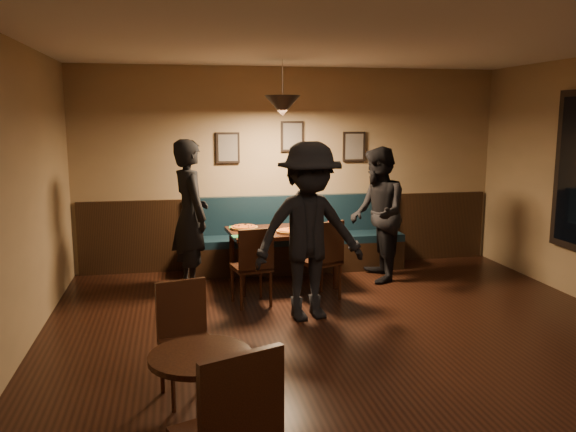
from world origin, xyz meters
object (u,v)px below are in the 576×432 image
object	(u,v)px
tabasco_bottle	(329,224)
cafe_table	(202,405)
chair_near_left	(251,266)
diner_right	(378,214)
diner_left	(191,215)
chair_near_right	(319,259)
dining_table	(283,257)
diner_front	(309,232)
soda_glass	(335,227)
booth_bench	(296,235)
cafe_chair_far	(188,343)

from	to	relation	value
tabasco_bottle	cafe_table	xyz separation A→B (m)	(-1.77, -3.59, -0.44)
chair_near_left	diner_right	size ratio (longest dim) A/B	0.52
diner_left	tabasco_bottle	world-z (taller)	diner_left
chair_near_right	chair_near_left	bearing A→B (deg)	162.03
dining_table	diner_front	distance (m)	1.40
chair_near_left	diner_left	world-z (taller)	diner_left
chair_near_left	cafe_table	xyz separation A→B (m)	(-0.70, -2.97, -0.11)
diner_right	soda_glass	world-z (taller)	diner_right
diner_right	soda_glass	xyz separation A→B (m)	(-0.65, -0.31, -0.08)
cafe_table	chair_near_left	bearing A→B (deg)	76.70
booth_bench	cafe_chair_far	bearing A→B (deg)	-113.74
chair_near_left	soda_glass	bearing A→B (deg)	8.63
diner_front	cafe_table	distance (m)	2.76
diner_front	cafe_chair_far	world-z (taller)	diner_front
chair_near_right	diner_front	bearing A→B (deg)	-135.08
diner_right	tabasco_bottle	bearing A→B (deg)	-75.59
dining_table	diner_front	bearing A→B (deg)	-92.64
diner_right	tabasco_bottle	xyz separation A→B (m)	(-0.67, -0.07, -0.09)
tabasco_bottle	diner_left	bearing A→B (deg)	175.34
dining_table	booth_bench	bearing A→B (deg)	60.95
dining_table	cafe_table	world-z (taller)	dining_table
diner_left	cafe_table	size ratio (longest dim) A/B	2.74
tabasco_bottle	chair_near_right	bearing A→B (deg)	-115.94
chair_near_right	diner_front	size ratio (longest dim) A/B	0.51
booth_bench	dining_table	bearing A→B (deg)	-114.36
cafe_table	diner_left	bearing A→B (deg)	89.13
dining_table	chair_near_left	bearing A→B (deg)	-129.88
booth_bench	diner_right	bearing A→B (deg)	-37.22
tabasco_bottle	dining_table	bearing A→B (deg)	171.77
chair_near_left	diner_right	world-z (taller)	diner_right
chair_near_right	soda_glass	distance (m)	0.53
booth_bench	cafe_chair_far	distance (m)	3.90
chair_near_left	tabasco_bottle	bearing A→B (deg)	19.30
booth_bench	diner_right	xyz separation A→B (m)	(0.93, -0.71, 0.37)
diner_left	soda_glass	xyz separation A→B (m)	(1.73, -0.38, -0.14)
cafe_table	soda_glass	bearing A→B (deg)	61.91
chair_near_right	diner_front	world-z (taller)	diner_front
soda_glass	cafe_table	size ratio (longest dim) A/B	0.22
diner_left	diner_right	xyz separation A→B (m)	(2.38, -0.07, -0.05)
diner_front	tabasco_bottle	xyz separation A→B (m)	(0.53, 1.19, -0.16)
diner_left	diner_front	world-z (taller)	diner_front
booth_bench	soda_glass	distance (m)	1.09
tabasco_bottle	diner_right	bearing A→B (deg)	6.23
booth_bench	diner_left	size ratio (longest dim) A/B	1.62
diner_right	cafe_chair_far	size ratio (longest dim) A/B	1.98
diner_right	cafe_table	world-z (taller)	diner_right
chair_near_right	cafe_chair_far	size ratio (longest dim) A/B	1.07
cafe_chair_far	chair_near_right	bearing A→B (deg)	-139.28
dining_table	cafe_chair_far	world-z (taller)	cafe_chair_far
diner_left	cafe_table	world-z (taller)	diner_left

